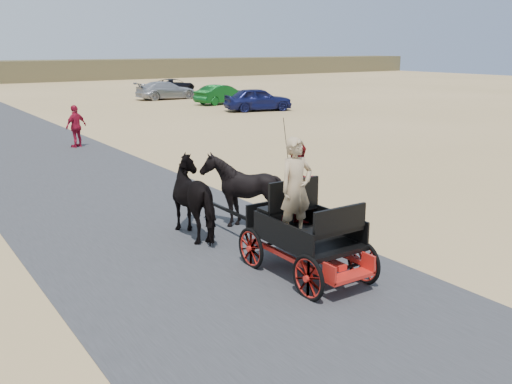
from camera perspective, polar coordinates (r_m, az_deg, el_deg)
ground at (r=11.11m, az=-4.91°, el=-6.90°), size 140.00×140.00×0.00m
road at (r=11.11m, az=-4.91°, el=-6.87°), size 6.00×140.00×0.01m
carriage at (r=10.39m, az=4.95°, el=-6.32°), size 1.30×2.40×0.72m
horse_left at (r=12.35m, az=-5.75°, el=-0.59°), size 0.91×2.01×1.70m
horse_right at (r=12.88m, az=-1.44°, el=0.11°), size 1.37×1.54×1.70m
driver_man at (r=9.93m, az=4.03°, el=0.34°), size 0.66×0.43×1.80m
passenger_woman at (r=10.68m, az=4.33°, el=0.72°), size 0.77×0.60×1.58m
pedestrian at (r=24.43m, az=-17.55°, el=6.29°), size 1.09×0.82×1.73m
car_a at (r=36.78m, az=0.21°, el=9.26°), size 4.60×2.74×1.47m
car_b at (r=41.29m, az=-3.42°, el=9.72°), size 4.31×2.16×1.36m
car_c at (r=45.49m, az=-8.97°, el=10.02°), size 4.75×1.93×1.38m
car_d at (r=52.47m, az=-8.27°, el=10.50°), size 4.73×3.30×1.20m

